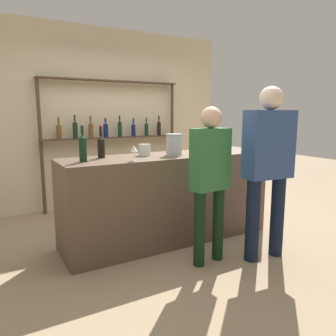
% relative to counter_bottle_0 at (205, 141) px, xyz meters
% --- Properties ---
extents(ground_plane, '(16.00, 16.00, 0.00)m').
position_rel_counter_bottle_0_xyz_m(ground_plane, '(-0.65, -0.17, -1.13)').
color(ground_plane, '#9E8466').
extents(bar_counter, '(2.45, 0.68, 1.01)m').
position_rel_counter_bottle_0_xyz_m(bar_counter, '(-0.65, -0.17, -0.62)').
color(bar_counter, brown).
rests_on(bar_counter, ground_plane).
extents(back_wall, '(4.05, 0.12, 2.80)m').
position_rel_counter_bottle_0_xyz_m(back_wall, '(-0.65, 1.77, 0.27)').
color(back_wall, beige).
rests_on(back_wall, ground_plane).
extents(back_shelf, '(2.25, 0.18, 1.99)m').
position_rel_counter_bottle_0_xyz_m(back_shelf, '(-0.67, 1.59, 0.18)').
color(back_shelf, '#4C3828').
rests_on(back_shelf, ground_plane).
extents(counter_bottle_0, '(0.07, 0.07, 0.31)m').
position_rel_counter_bottle_0_xyz_m(counter_bottle_0, '(0.00, 0.00, 0.00)').
color(counter_bottle_0, silver).
rests_on(counter_bottle_0, bar_counter).
extents(counter_bottle_1, '(0.08, 0.08, 0.36)m').
position_rel_counter_bottle_0_xyz_m(counter_bottle_1, '(-1.63, -0.20, 0.02)').
color(counter_bottle_1, black).
rests_on(counter_bottle_1, bar_counter).
extents(counter_bottle_2, '(0.08, 0.08, 0.34)m').
position_rel_counter_bottle_0_xyz_m(counter_bottle_2, '(-1.39, -0.02, 0.01)').
color(counter_bottle_2, black).
rests_on(counter_bottle_2, bar_counter).
extents(wine_glass, '(0.08, 0.08, 0.15)m').
position_rel_counter_bottle_0_xyz_m(wine_glass, '(-1.17, -0.40, 0.00)').
color(wine_glass, silver).
rests_on(wine_glass, bar_counter).
extents(ice_bucket, '(0.19, 0.19, 0.24)m').
position_rel_counter_bottle_0_xyz_m(ice_bucket, '(-0.60, -0.23, 0.01)').
color(ice_bucket, '#B2B2B7').
rests_on(ice_bucket, bar_counter).
extents(cork_jar, '(0.13, 0.13, 0.13)m').
position_rel_counter_bottle_0_xyz_m(cork_jar, '(-0.90, -0.08, -0.05)').
color(cork_jar, silver).
rests_on(cork_jar, bar_counter).
extents(customer_center, '(0.41, 0.21, 1.55)m').
position_rel_counter_bottle_0_xyz_m(customer_center, '(-0.60, -0.91, -0.21)').
color(customer_center, black).
rests_on(customer_center, ground_plane).
extents(customer_right, '(0.52, 0.27, 1.74)m').
position_rel_counter_bottle_0_xyz_m(customer_right, '(-0.04, -1.11, -0.11)').
color(customer_right, '#121C33').
rests_on(customer_right, ground_plane).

